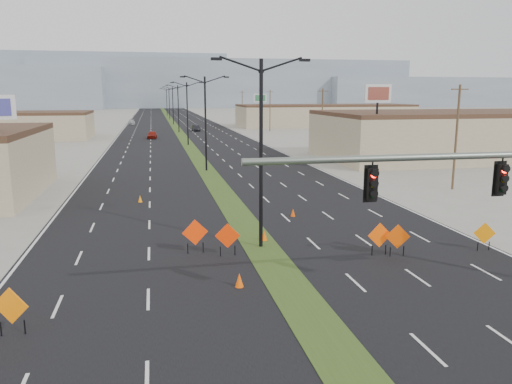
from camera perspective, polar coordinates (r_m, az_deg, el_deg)
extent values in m
plane|color=gray|center=(16.83, 9.69, -18.35)|extent=(600.00, 600.00, 0.00)
cube|color=black|center=(114.01, -8.89, 6.92)|extent=(25.00, 400.00, 0.02)
cube|color=#304719|center=(114.01, -8.89, 6.92)|extent=(2.00, 400.00, 0.04)
cube|color=tan|center=(102.24, -26.82, 6.64)|extent=(30.00, 14.00, 4.50)
cube|color=tan|center=(70.89, 22.43, 5.91)|extent=(36.00, 18.00, 5.50)
cube|color=tan|center=(131.15, 7.84, 8.58)|extent=(44.00, 16.00, 5.00)
cube|color=gray|center=(316.92, -3.46, 12.22)|extent=(220.00, 50.00, 28.00)
cube|color=gray|center=(355.79, 20.15, 10.65)|extent=(160.00, 50.00, 18.00)
cube|color=gray|center=(334.56, -16.21, 12.10)|extent=(140.00, 50.00, 32.00)
cylinder|color=slate|center=(19.05, 22.84, 3.82)|extent=(16.00, 0.24, 0.24)
cube|color=black|center=(17.45, 13.09, 0.88)|extent=(0.50, 0.28, 1.30)
sphere|color=#FF0C05|center=(17.25, 13.36, 1.93)|extent=(0.22, 0.22, 0.22)
cube|color=black|center=(20.04, 26.20, 1.33)|extent=(0.50, 0.28, 1.30)
sphere|color=#FF0C05|center=(19.87, 26.56, 2.24)|extent=(0.22, 0.22, 0.22)
cylinder|color=black|center=(26.37, 0.58, 4.11)|extent=(0.20, 0.20, 10.00)
cube|color=black|center=(25.84, -4.57, 14.92)|extent=(0.55, 0.24, 0.14)
cube|color=black|center=(26.81, 5.58, 14.77)|extent=(0.55, 0.24, 0.14)
cylinder|color=black|center=(53.96, -5.78, 7.69)|extent=(0.20, 0.20, 10.00)
cube|color=black|center=(53.70, -8.39, 12.89)|extent=(0.55, 0.24, 0.14)
cube|color=black|center=(54.18, -3.40, 12.97)|extent=(0.55, 0.24, 0.14)
cylinder|color=black|center=(81.83, -7.85, 8.82)|extent=(0.20, 0.20, 10.00)
cube|color=black|center=(81.66, -9.59, 12.24)|extent=(0.55, 0.24, 0.14)
cube|color=black|center=(81.97, -6.30, 12.32)|extent=(0.55, 0.24, 0.14)
cylinder|color=black|center=(109.77, -8.87, 9.37)|extent=(0.20, 0.20, 10.00)
cube|color=black|center=(109.64, -10.17, 11.92)|extent=(0.55, 0.24, 0.14)
cube|color=black|center=(109.87, -7.72, 11.99)|extent=(0.55, 0.24, 0.14)
cylinder|color=black|center=(137.73, -9.47, 9.70)|extent=(0.20, 0.20, 10.00)
cube|color=black|center=(137.63, -10.52, 11.72)|extent=(0.55, 0.24, 0.14)
cube|color=black|center=(137.81, -8.57, 11.79)|extent=(0.55, 0.24, 0.14)
cylinder|color=black|center=(165.70, -9.88, 9.91)|extent=(0.20, 0.20, 10.00)
cube|color=black|center=(165.62, -10.75, 11.60)|extent=(0.55, 0.24, 0.14)
cube|color=black|center=(165.77, -9.12, 11.65)|extent=(0.55, 0.24, 0.14)
cylinder|color=black|center=(193.68, -10.16, 10.07)|extent=(0.20, 0.20, 10.00)
cube|color=black|center=(193.61, -10.91, 11.51)|extent=(0.55, 0.24, 0.14)
cube|color=black|center=(193.74, -9.52, 11.55)|extent=(0.55, 0.24, 0.14)
cylinder|color=#4C3823|center=(46.42, 21.90, 5.76)|extent=(0.20, 0.20, 9.00)
cube|color=#4C3823|center=(46.27, 22.28, 10.81)|extent=(1.60, 0.10, 0.10)
cylinder|color=#4C3823|center=(77.98, 7.57, 8.35)|extent=(0.20, 0.20, 9.00)
cube|color=#4C3823|center=(77.89, 7.65, 11.36)|extent=(1.60, 0.10, 0.10)
cylinder|color=#4C3823|center=(111.60, 1.61, 9.27)|extent=(0.20, 0.20, 9.00)
cube|color=#4C3823|center=(111.54, 1.62, 11.37)|extent=(1.60, 0.10, 0.10)
cylinder|color=#4C3823|center=(145.88, -1.58, 9.72)|extent=(0.20, 0.20, 9.00)
cube|color=#4C3823|center=(145.83, -1.59, 11.33)|extent=(1.60, 0.10, 0.10)
imported|color=maroon|center=(95.13, -11.80, 6.41)|extent=(1.96, 4.21, 1.39)
imported|color=black|center=(112.66, -6.87, 7.25)|extent=(1.68, 4.03, 1.29)
imported|color=#A2A7AC|center=(138.99, -14.06, 7.74)|extent=(1.86, 4.50, 1.30)
cube|color=orange|center=(19.46, -26.24, -11.59)|extent=(1.26, 0.48, 1.32)
cylinder|color=black|center=(19.88, -27.14, -13.77)|extent=(0.05, 0.05, 0.55)
cylinder|color=black|center=(19.69, -24.91, -13.82)|extent=(0.05, 0.05, 0.55)
cube|color=#F13305|center=(25.71, -3.27, -5.01)|extent=(1.30, 0.23, 1.30)
cylinder|color=black|center=(25.90, -4.09, -6.78)|extent=(0.05, 0.05, 0.54)
cylinder|color=black|center=(26.01, -2.42, -6.69)|extent=(0.05, 0.05, 0.54)
cube|color=#FF3605|center=(26.26, -6.98, -4.60)|extent=(1.37, 0.21, 1.38)
cylinder|color=black|center=(26.47, -7.80, -6.43)|extent=(0.05, 0.05, 0.57)
cylinder|color=black|center=(26.53, -6.06, -6.34)|extent=(0.05, 0.05, 0.57)
cube|color=#E24704|center=(26.62, 15.89, -4.92)|extent=(1.26, 0.31, 1.28)
cylinder|color=black|center=(26.68, 15.09, -6.63)|extent=(0.05, 0.05, 0.53)
cylinder|color=black|center=(27.01, 16.51, -6.48)|extent=(0.05, 0.05, 0.53)
cube|color=#FF5305|center=(26.56, 13.95, -4.81)|extent=(1.30, 0.08, 1.30)
cylinder|color=black|center=(26.64, 13.12, -6.55)|extent=(0.05, 0.05, 0.54)
cylinder|color=black|center=(26.96, 14.60, -6.41)|extent=(0.05, 0.05, 0.54)
cube|color=orange|center=(29.18, 24.66, -4.31)|extent=(1.14, 0.33, 1.17)
cylinder|color=black|center=(29.18, 24.00, -5.74)|extent=(0.05, 0.05, 0.49)
cylinder|color=black|center=(29.57, 25.08, -5.61)|extent=(0.05, 0.05, 0.49)
cone|color=#F35A05|center=(28.44, 0.95, -5.01)|extent=(0.51, 0.51, 0.64)
cone|color=#FF5405|center=(21.91, -1.92, -10.05)|extent=(0.44, 0.44, 0.64)
cone|color=#DE4704|center=(34.10, 4.25, -2.36)|extent=(0.43, 0.43, 0.56)
cone|color=orange|center=(39.45, -13.10, -0.77)|extent=(0.42, 0.42, 0.55)
cylinder|color=black|center=(41.39, -27.14, 3.19)|extent=(0.24, 0.24, 6.74)
cylinder|color=black|center=(58.31, 13.55, 6.54)|extent=(0.24, 0.24, 7.65)
cube|color=white|center=(58.15, 13.75, 10.89)|extent=(3.03, 0.50, 2.01)
cube|color=brown|center=(57.97, 13.84, 10.88)|extent=(2.42, 0.17, 1.41)
cylinder|color=black|center=(106.69, 0.47, 8.59)|extent=(0.24, 0.24, 6.78)
cube|color=white|center=(106.58, 0.48, 10.69)|extent=(2.63, 1.24, 1.78)
cube|color=#34824F|center=(106.39, 0.50, 10.69)|extent=(2.03, 0.78, 1.25)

